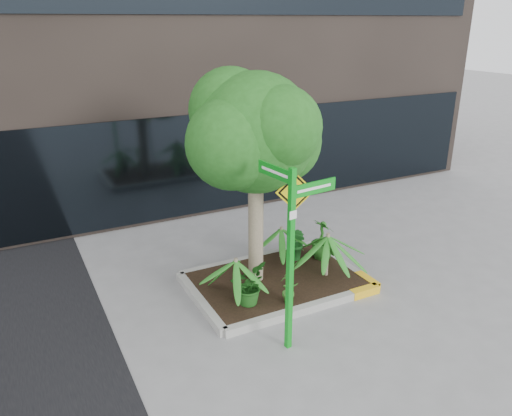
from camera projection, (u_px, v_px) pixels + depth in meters
name	position (u px, v px, depth m)	size (l,w,h in m)	color
ground	(275.00, 294.00, 9.47)	(80.00, 80.00, 0.00)	gray
planter	(278.00, 281.00, 9.76)	(3.35, 2.36, 0.15)	#9E9E99
tree	(255.00, 133.00, 8.75)	(2.76, 2.45, 4.14)	tan
palm_front	(328.00, 236.00, 9.59)	(1.01, 1.01, 1.12)	tan
palm_left	(236.00, 261.00, 8.84)	(0.88, 0.88, 0.98)	tan
palm_back	(281.00, 229.00, 10.41)	(0.78, 0.78, 0.87)	tan
shrub_a	(248.00, 285.00, 8.79)	(0.65, 0.65, 0.73)	#1C5718
shrub_b	(323.00, 239.00, 10.45)	(0.48, 0.48, 0.86)	#24661E
shrub_c	(288.00, 285.00, 8.82)	(0.37, 0.37, 0.70)	#306720
shrub_d	(296.00, 243.00, 10.38)	(0.42, 0.42, 0.76)	#1D6623
street_sign_post	(291.00, 240.00, 7.39)	(0.93, 0.87, 2.97)	#0E9B1C
cattle_sign	(294.00, 212.00, 8.84)	(0.67, 0.26, 2.27)	slate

